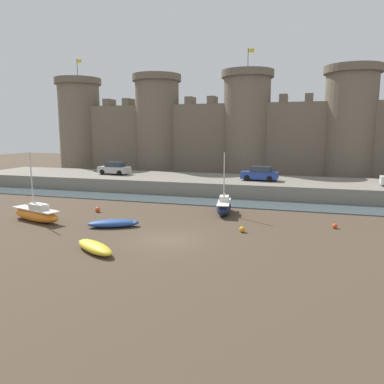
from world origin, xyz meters
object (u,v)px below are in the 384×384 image
Objects in this scene: sailboat_midflat_centre at (224,207)px; car_quay_centre_west at (115,168)px; mooring_buoy_near_shore at (335,226)px; rowboat_near_channel_right at (114,223)px; mooring_buoy_near_channel at (98,210)px; sailboat_foreground_right at (36,214)px; mooring_buoy_off_centre at (242,229)px; rowboat_midflat_left at (95,247)px; car_quay_east at (260,174)px.

car_quay_centre_west is (-17.02, 12.00, 1.69)m from sailboat_midflat_centre.
sailboat_midflat_centre is 14.34× the size of mooring_buoy_near_shore.
rowboat_near_channel_right is 5.85m from mooring_buoy_near_channel.
rowboat_near_channel_right is 0.74× the size of sailboat_midflat_centre.
mooring_buoy_near_channel reaches higher than mooring_buoy_near_shore.
mooring_buoy_near_channel is (2.84, 4.47, -0.37)m from sailboat_foreground_right.
sailboat_midflat_centre reaches higher than mooring_buoy_off_centre.
sailboat_foreground_right is 10.13m from rowboat_midflat_left.
sailboat_foreground_right is 12.21× the size of mooring_buoy_near_channel.
mooring_buoy_near_channel is at bearing -179.72° from mooring_buoy_near_shore.
rowboat_near_channel_right is 9.56m from mooring_buoy_off_centre.
mooring_buoy_near_channel is at bearing -166.76° from sailboat_midflat_centre.
mooring_buoy_near_shore is 0.09× the size of car_quay_east.
car_quay_east is at bearing 117.42° from mooring_buoy_near_shore.
car_quay_centre_west reaches higher than mooring_buoy_near_shore.
rowboat_midflat_left is at bearing -64.16° from car_quay_centre_west.
sailboat_foreground_right is 1.04× the size of sailboat_midflat_centre.
car_quay_east is (-0.79, 16.91, 2.12)m from mooring_buoy_off_centre.
sailboat_midflat_centre is 12.68× the size of mooring_buoy_off_centre.
rowboat_near_channel_right is at bearing 107.69° from rowboat_midflat_left.
sailboat_foreground_right reaches higher than rowboat_midflat_left.
car_quay_east is (15.46, 18.42, 1.73)m from sailboat_foreground_right.
sailboat_midflat_centre is 20.90m from car_quay_centre_west.
mooring_buoy_off_centre is 0.10× the size of car_quay_centre_west.
mooring_buoy_near_channel is 0.11× the size of car_quay_centre_west.
mooring_buoy_near_shore is 0.09× the size of car_quay_centre_west.
mooring_buoy_near_channel is 1.22× the size of mooring_buoy_near_shore.
mooring_buoy_near_channel is 0.11× the size of car_quay_east.
rowboat_midflat_left is 0.87× the size of car_quay_centre_west.
rowboat_midflat_left is 8.04× the size of mooring_buoy_near_channel.
rowboat_near_channel_right is 21.50m from car_quay_centre_west.
mooring_buoy_near_channel is 18.93m from car_quay_east.
mooring_buoy_off_centre is (16.25, 1.51, -0.39)m from sailboat_foreground_right.
sailboat_foreground_right is 15.43m from sailboat_midflat_centre.
sailboat_midflat_centre is (13.74, 7.03, 0.04)m from sailboat_foreground_right.
mooring_buoy_off_centre is 26.33m from car_quay_centre_west.
car_quay_centre_west is (-3.28, 19.04, 1.73)m from sailboat_foreground_right.
sailboat_foreground_right reaches higher than mooring_buoy_near_shore.
rowboat_near_channel_right is at bearing -135.26° from sailboat_midflat_centre.
car_quay_centre_west reaches higher than mooring_buoy_near_channel.
rowboat_near_channel_right reaches higher than mooring_buoy_off_centre.
sailboat_midflat_centre is at bearing 44.74° from rowboat_near_channel_right.
sailboat_foreground_right is 19.40m from car_quay_centre_west.
sailboat_foreground_right is at bearing -80.21° from car_quay_centre_west.
rowboat_near_channel_right is 0.95× the size of car_quay_centre_west.
rowboat_midflat_left is 10.35m from mooring_buoy_off_centre.
rowboat_midflat_left is 11.42m from mooring_buoy_near_channel.
sailboat_midflat_centre reaches higher than mooring_buoy_near_channel.
mooring_buoy_near_shore is (6.40, 3.06, -0.02)m from mooring_buoy_off_centre.
car_quay_centre_west is (-25.93, 14.47, 2.14)m from mooring_buoy_near_shore.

